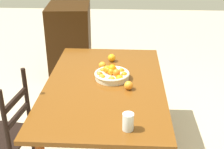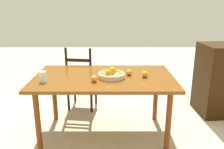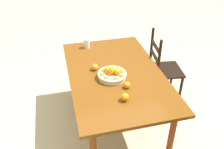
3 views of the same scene
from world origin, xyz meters
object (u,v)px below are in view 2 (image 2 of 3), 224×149
object	(u,v)px
dining_table	(104,83)
orange_loose_0	(94,79)
drinking_glass	(44,77)
orange_loose_1	(129,72)
orange_loose_2	(145,74)
chair_near_window	(82,81)
fruit_bowl	(112,74)

from	to	relation	value
dining_table	orange_loose_0	xyz separation A→B (m)	(-0.10, -0.21, 0.12)
drinking_glass	orange_loose_1	bearing A→B (deg)	14.41
orange_loose_1	orange_loose_2	distance (m)	0.20
orange_loose_0	dining_table	bearing A→B (deg)	63.63
chair_near_window	drinking_glass	size ratio (longest dim) A/B	8.18
chair_near_window	orange_loose_2	size ratio (longest dim) A/B	13.02
orange_loose_1	orange_loose_2	world-z (taller)	orange_loose_2
fruit_bowl	orange_loose_0	xyz separation A→B (m)	(-0.19, -0.15, -0.01)
drinking_glass	fruit_bowl	bearing A→B (deg)	11.04
orange_loose_2	orange_loose_1	bearing A→B (deg)	156.85
orange_loose_0	fruit_bowl	bearing A→B (deg)	37.76
dining_table	orange_loose_1	size ratio (longest dim) A/B	24.25
fruit_bowl	orange_loose_1	distance (m)	0.24
chair_near_window	fruit_bowl	world-z (taller)	chair_near_window
orange_loose_1	fruit_bowl	bearing A→B (deg)	-154.59
chair_near_window	drinking_glass	distance (m)	1.10
chair_near_window	orange_loose_2	world-z (taller)	chair_near_window
orange_loose_0	orange_loose_2	distance (m)	0.61
dining_table	orange_loose_2	world-z (taller)	orange_loose_2
fruit_bowl	orange_loose_2	distance (m)	0.40
dining_table	orange_loose_0	world-z (taller)	orange_loose_0
orange_loose_2	chair_near_window	bearing A→B (deg)	136.68
orange_loose_1	drinking_glass	distance (m)	1.00
orange_loose_1	chair_near_window	bearing A→B (deg)	132.78
fruit_bowl	orange_loose_1	bearing A→B (deg)	25.41
orange_loose_0	orange_loose_2	bearing A→B (deg)	16.35
orange_loose_0	chair_near_window	bearing A→B (deg)	105.60
orange_loose_1	orange_loose_0	bearing A→B (deg)	-148.34
dining_table	orange_loose_1	world-z (taller)	orange_loose_1
fruit_bowl	orange_loose_1	size ratio (longest dim) A/B	4.55
dining_table	fruit_bowl	xyz separation A→B (m)	(0.09, -0.06, 0.12)
chair_near_window	drinking_glass	xyz separation A→B (m)	(-0.29, -0.99, 0.38)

